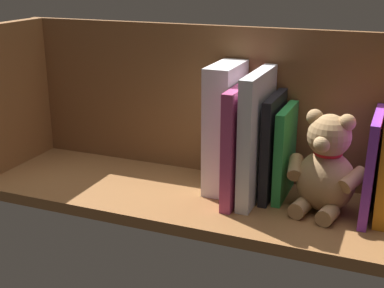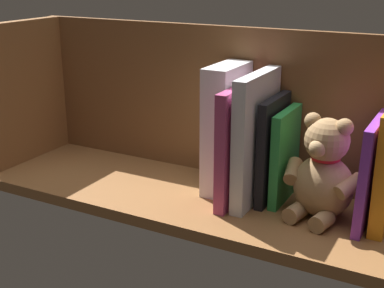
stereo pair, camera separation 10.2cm
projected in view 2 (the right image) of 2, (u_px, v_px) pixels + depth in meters
ground_plane at (192, 196)px, 105.98cm from camera, size 89.14×28.77×2.20cm
shelf_back_panel at (220, 102)px, 110.76cm from camera, size 89.14×1.50×31.15cm
shelf_side_divider at (25, 91)px, 119.76cm from camera, size 2.40×22.77×31.15cm
book_1 at (371, 172)px, 90.39cm from camera, size 1.92×15.93×18.57cm
teddy_bear at (324, 173)px, 92.68cm from camera, size 14.74×13.37×18.55cm
book_2 at (285, 156)px, 99.19cm from camera, size 1.69×12.23×17.64cm
book_3 at (273, 149)px, 99.44cm from camera, size 1.66×13.24×19.86cm
book_4 at (256, 138)px, 98.23cm from camera, size 2.49×17.28×24.41cm
book_5 at (240, 143)px, 99.48cm from camera, size 2.04×18.30×22.02cm
dictionary_thick_white at (226, 129)px, 103.15cm from camera, size 5.08×12.65×24.93cm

